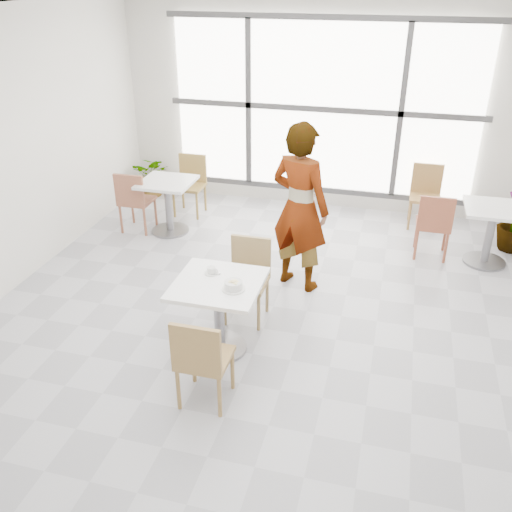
% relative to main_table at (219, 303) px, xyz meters
% --- Properties ---
extents(floor, '(7.00, 7.00, 0.00)m').
position_rel_main_table_xyz_m(floor, '(0.33, 0.43, -0.52)').
color(floor, '#9E9EA5').
rests_on(floor, ground).
extents(ceiling, '(7.00, 7.00, 0.00)m').
position_rel_main_table_xyz_m(ceiling, '(0.33, 0.43, 2.48)').
color(ceiling, white).
rests_on(ceiling, ground).
extents(wall_back, '(6.00, 0.00, 6.00)m').
position_rel_main_table_xyz_m(wall_back, '(0.33, 3.93, 0.98)').
color(wall_back, silver).
rests_on(wall_back, ground).
extents(window, '(4.60, 0.07, 2.52)m').
position_rel_main_table_xyz_m(window, '(0.33, 3.87, 0.98)').
color(window, white).
rests_on(window, ground).
extents(main_table, '(0.80, 0.80, 0.75)m').
position_rel_main_table_xyz_m(main_table, '(0.00, 0.00, 0.00)').
color(main_table, white).
rests_on(main_table, ground).
extents(chair_near, '(0.42, 0.42, 0.87)m').
position_rel_main_table_xyz_m(chair_near, '(0.11, -0.78, -0.02)').
color(chair_near, olive).
rests_on(chair_near, ground).
extents(chair_far, '(0.42, 0.42, 0.87)m').
position_rel_main_table_xyz_m(chair_far, '(0.10, 0.66, -0.02)').
color(chair_far, '#95794A').
rests_on(chair_far, ground).
extents(oatmeal_bowl, '(0.21, 0.21, 0.09)m').
position_rel_main_table_xyz_m(oatmeal_bowl, '(0.18, -0.08, 0.27)').
color(oatmeal_bowl, silver).
rests_on(oatmeal_bowl, main_table).
extents(coffee_cup, '(0.16, 0.13, 0.07)m').
position_rel_main_table_xyz_m(coffee_cup, '(-0.11, 0.14, 0.26)').
color(coffee_cup, silver).
rests_on(coffee_cup, main_table).
extents(person, '(0.82, 0.68, 1.92)m').
position_rel_main_table_xyz_m(person, '(0.48, 1.43, 0.44)').
color(person, black).
rests_on(person, ground).
extents(bg_table_left, '(0.70, 0.70, 0.75)m').
position_rel_main_table_xyz_m(bg_table_left, '(-1.53, 2.40, -0.04)').
color(bg_table_left, silver).
rests_on(bg_table_left, ground).
extents(bg_table_right, '(0.70, 0.70, 0.75)m').
position_rel_main_table_xyz_m(bg_table_right, '(2.67, 2.55, -0.04)').
color(bg_table_right, silver).
rests_on(bg_table_right, ground).
extents(bg_chair_left_near, '(0.42, 0.42, 0.87)m').
position_rel_main_table_xyz_m(bg_chair_left_near, '(-1.98, 2.27, -0.02)').
color(bg_chair_left_near, '#91553D').
rests_on(bg_chair_left_near, ground).
extents(bg_chair_left_far, '(0.42, 0.42, 0.87)m').
position_rel_main_table_xyz_m(bg_chair_left_far, '(-1.48, 3.15, -0.02)').
color(bg_chair_left_far, olive).
rests_on(bg_chair_left_far, ground).
extents(bg_chair_right_near, '(0.42, 0.42, 0.87)m').
position_rel_main_table_xyz_m(bg_chair_right_near, '(1.99, 2.50, -0.02)').
color(bg_chair_right_near, brown).
rests_on(bg_chair_right_near, ground).
extents(bg_chair_right_far, '(0.42, 0.42, 0.87)m').
position_rel_main_table_xyz_m(bg_chair_right_far, '(1.89, 3.58, -0.02)').
color(bg_chair_right_far, olive).
rests_on(bg_chair_right_far, ground).
extents(plant_left, '(0.61, 0.53, 0.67)m').
position_rel_main_table_xyz_m(plant_left, '(-2.31, 3.63, -0.19)').
color(plant_left, '#377634').
rests_on(plant_left, ground).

